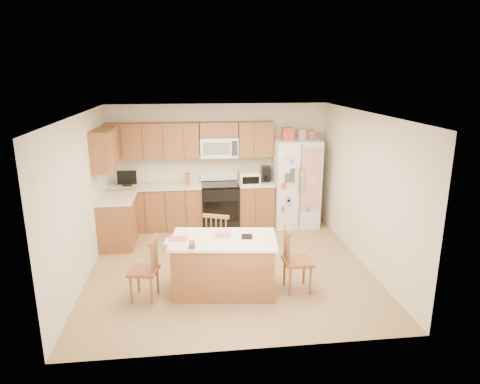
{
  "coord_description": "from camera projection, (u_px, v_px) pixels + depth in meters",
  "views": [
    {
      "loc": [
        -0.59,
        -6.51,
        3.11
      ],
      "look_at": [
        0.23,
        0.35,
        1.17
      ],
      "focal_mm": 32.0,
      "sensor_mm": 36.0,
      "label": 1
    }
  ],
  "objects": [
    {
      "name": "room_shell",
      "position": [
        228.0,
        182.0,
        6.74
      ],
      "size": [
        4.6,
        4.6,
        2.52
      ],
      "color": "beige",
      "rests_on": "ground"
    },
    {
      "name": "cabinetry",
      "position": [
        171.0,
        187.0,
        8.48
      ],
      "size": [
        3.36,
        1.56,
        2.15
      ],
      "color": "brown",
      "rests_on": "ground"
    },
    {
      "name": "refrigerator",
      "position": [
        296.0,
        182.0,
        8.85
      ],
      "size": [
        0.9,
        0.79,
        2.04
      ],
      "color": "white",
      "rests_on": "ground"
    },
    {
      "name": "stove",
      "position": [
        220.0,
        204.0,
        8.85
      ],
      "size": [
        0.76,
        0.65,
        1.13
      ],
      "color": "black",
      "rests_on": "ground"
    },
    {
      "name": "windsor_chair_back",
      "position": [
        219.0,
        244.0,
        6.8
      ],
      "size": [
        0.55,
        0.54,
        1.02
      ],
      "color": "brown",
      "rests_on": "ground"
    },
    {
      "name": "ground",
      "position": [
        229.0,
        266.0,
        7.13
      ],
      "size": [
        4.5,
        4.5,
        0.0
      ],
      "primitive_type": "plane",
      "color": "#977D52",
      "rests_on": "ground"
    },
    {
      "name": "island",
      "position": [
        224.0,
        264.0,
        6.22
      ],
      "size": [
        1.64,
        1.06,
        0.91
      ],
      "color": "brown",
      "rests_on": "ground"
    },
    {
      "name": "windsor_chair_left",
      "position": [
        145.0,
        270.0,
        5.98
      ],
      "size": [
        0.45,
        0.47,
        0.93
      ],
      "color": "brown",
      "rests_on": "ground"
    },
    {
      "name": "windsor_chair_right",
      "position": [
        296.0,
        261.0,
        6.22
      ],
      "size": [
        0.41,
        0.43,
        0.98
      ],
      "color": "brown",
      "rests_on": "ground"
    }
  ]
}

